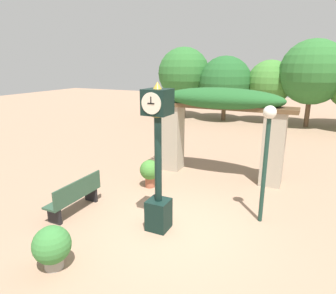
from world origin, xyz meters
name	(u,v)px	position (x,y,z in m)	size (l,w,h in m)	color
ground_plane	(171,229)	(0.00, 0.00, 0.00)	(60.00, 60.00, 0.00)	#9E7A60
pedestal_clock	(158,162)	(-0.28, -0.09, 1.63)	(0.53, 0.58, 3.34)	black
pergola	(221,115)	(0.00, 3.77, 2.10)	(4.63, 1.24, 2.95)	#A89E89
potted_plant_near_left	(52,246)	(-1.42, -2.17, 0.46)	(0.71, 0.71, 0.84)	gray
potted_plant_near_right	(150,171)	(-1.63, 1.94, 0.51)	(0.61, 0.61, 0.86)	#9E563D
park_bench	(75,196)	(-2.56, -0.29, 0.44)	(0.42, 1.66, 0.89)	#2D4C38
lamp_post	(267,143)	(1.78, 1.28, 1.97)	(0.30, 0.30, 2.81)	#19382D
tree_line	(284,76)	(0.93, 13.97, 2.92)	(14.53, 4.32, 5.24)	brown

